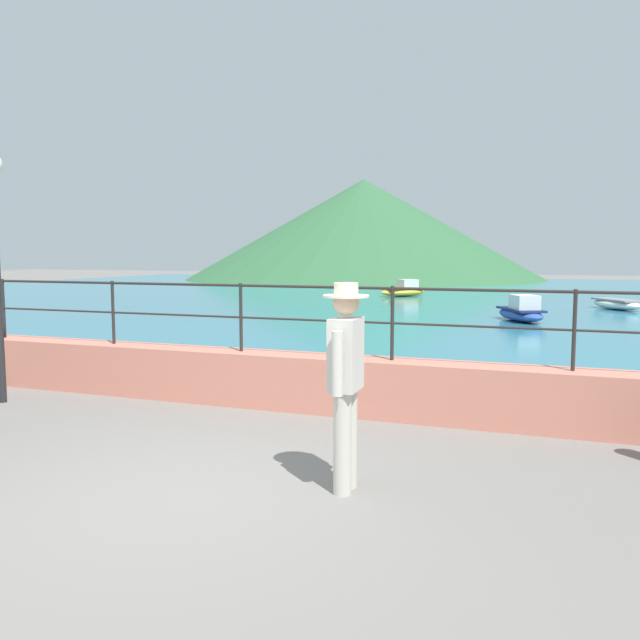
% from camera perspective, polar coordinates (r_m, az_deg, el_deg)
% --- Properties ---
extents(ground_plane, '(120.00, 120.00, 0.00)m').
position_cam_1_polar(ground_plane, '(5.57, -12.95, -15.12)').
color(ground_plane, slate).
extents(promenade_wall, '(20.00, 0.56, 0.70)m').
position_cam_1_polar(promenade_wall, '(8.23, -0.59, -5.56)').
color(promenade_wall, tan).
rests_on(promenade_wall, ground).
extents(railing, '(18.44, 0.04, 0.90)m').
position_cam_1_polar(railing, '(8.09, -0.60, 1.25)').
color(railing, '#282623').
rests_on(railing, promenade_wall).
extents(lake_water, '(64.00, 44.32, 0.06)m').
position_cam_1_polar(lake_water, '(30.37, 14.98, 2.01)').
color(lake_water, teal).
rests_on(lake_water, ground).
extents(hill_main, '(27.41, 27.41, 7.66)m').
position_cam_1_polar(hill_main, '(50.17, 3.89, 7.99)').
color(hill_main, '#33663D').
rests_on(hill_main, ground).
extents(person_walking, '(0.38, 0.57, 1.75)m').
position_cam_1_polar(person_walking, '(5.35, 2.29, -4.97)').
color(person_walking, beige).
rests_on(person_walking, ground).
extents(boat_0, '(2.22, 2.30, 0.76)m').
position_cam_1_polar(boat_0, '(29.49, 7.44, 2.63)').
color(boat_0, gold).
rests_on(boat_0, lake_water).
extents(boat_1, '(1.82, 2.46, 0.76)m').
position_cam_1_polar(boat_1, '(19.32, 17.40, 0.70)').
color(boat_1, '#2D4C9E').
rests_on(boat_1, lake_water).
extents(boat_2, '(1.97, 2.43, 0.36)m').
position_cam_1_polar(boat_2, '(24.57, 24.82, 1.32)').
color(boat_2, white).
rests_on(boat_2, lake_water).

